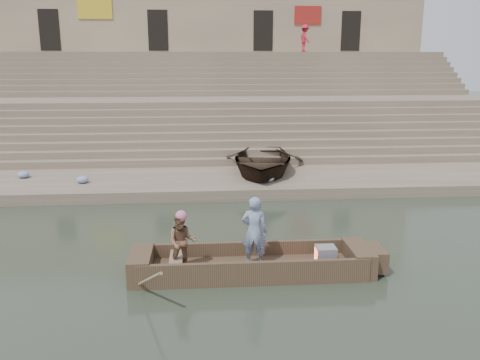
{
  "coord_description": "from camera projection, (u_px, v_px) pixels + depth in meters",
  "views": [
    {
      "loc": [
        0.76,
        -10.81,
        4.96
      ],
      "look_at": [
        1.86,
        3.51,
        1.4
      ],
      "focal_mm": 37.53,
      "sensor_mm": 36.0,
      "label": 1
    }
  ],
  "objects": [
    {
      "name": "cloth_bundles",
      "position": [
        115.0,
        176.0,
        18.98
      ],
      "size": [
        12.19,
        1.78,
        0.26
      ],
      "color": "#3F5999",
      "rests_on": "lower_landing"
    },
    {
      "name": "mid_landing",
      "position": [
        187.0,
        126.0,
        26.26
      ],
      "size": [
        32.0,
        3.0,
        2.8
      ],
      "primitive_type": "cube",
      "color": "gray",
      "rests_on": "ground"
    },
    {
      "name": "main_rowboat",
      "position": [
        251.0,
        269.0,
        11.72
      ],
      "size": [
        5.0,
        1.3,
        0.22
      ],
      "primitive_type": "cube",
      "color": "brown",
      "rests_on": "ground"
    },
    {
      "name": "ground",
      "position": [
        172.0,
        276.0,
        11.6
      ],
      "size": [
        120.0,
        120.0,
        0.0
      ],
      "primitive_type": "plane",
      "color": "#2B3628",
      "rests_on": "ground"
    },
    {
      "name": "television",
      "position": [
        325.0,
        255.0,
        11.78
      ],
      "size": [
        0.46,
        0.42,
        0.4
      ],
      "color": "slate",
      "rests_on": "main_rowboat"
    },
    {
      "name": "rowboat_trim",
      "position": [
        261.0,
        261.0,
        11.68
      ],
      "size": [
        6.04,
        2.63,
        2.01
      ],
      "color": "brown",
      "rests_on": "ground"
    },
    {
      "name": "lower_landing",
      "position": [
        183.0,
        183.0,
        19.29
      ],
      "size": [
        32.0,
        4.0,
        0.4
      ],
      "primitive_type": "cube",
      "color": "gray",
      "rests_on": "ground"
    },
    {
      "name": "beached_rowboat",
      "position": [
        262.0,
        161.0,
        19.98
      ],
      "size": [
        4.19,
        5.35,
        1.01
      ],
      "primitive_type": "imported",
      "rotation": [
        0.0,
        0.0,
        -0.15
      ],
      "color": "#2D2116",
      "rests_on": "lower_landing"
    },
    {
      "name": "upper_landing",
      "position": [
        189.0,
        93.0,
        32.75
      ],
      "size": [
        32.0,
        3.0,
        5.2
      ],
      "primitive_type": "cube",
      "color": "gray",
      "rests_on": "ground"
    },
    {
      "name": "rowing_man",
      "position": [
        182.0,
        242.0,
        11.28
      ],
      "size": [
        0.66,
        0.51,
        1.34
      ],
      "primitive_type": "imported",
      "rotation": [
        0.0,
        0.0,
        -0.01
      ],
      "color": "#246C40",
      "rests_on": "main_rowboat"
    },
    {
      "name": "ghat_steps",
      "position": [
        188.0,
        114.0,
        27.8
      ],
      "size": [
        32.0,
        11.0,
        5.2
      ],
      "color": "gray",
      "rests_on": "ground"
    },
    {
      "name": "standing_man",
      "position": [
        254.0,
        231.0,
        11.51
      ],
      "size": [
        0.67,
        0.51,
        1.65
      ],
      "primitive_type": "imported",
      "rotation": [
        0.0,
        0.0,
        2.93
      ],
      "color": "navy",
      "rests_on": "main_rowboat"
    },
    {
      "name": "building_wall",
      "position": [
        189.0,
        47.0,
        35.89
      ],
      "size": [
        32.0,
        5.07,
        11.2
      ],
      "color": "tan",
      "rests_on": "ground"
    },
    {
      "name": "pedestrian",
      "position": [
        305.0,
        38.0,
        32.08
      ],
      "size": [
        0.8,
        1.19,
        1.71
      ],
      "primitive_type": "imported",
      "rotation": [
        0.0,
        0.0,
        1.73
      ],
      "color": "#B31E30",
      "rests_on": "upper_landing"
    }
  ]
}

